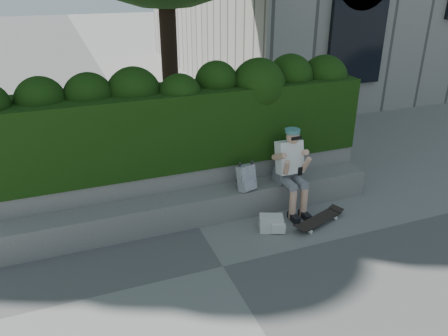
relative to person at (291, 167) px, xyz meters
name	(u,v)px	position (x,y,z in m)	size (l,w,h in m)	color
ground	(223,266)	(-1.56, -1.07, -0.75)	(80.00, 80.00, 0.00)	slate
bench_ledge	(194,208)	(-1.56, 0.18, -0.53)	(6.00, 0.45, 0.45)	gray
planter_wall	(185,187)	(-1.56, 0.66, -0.38)	(6.00, 0.50, 0.75)	gray
hedge	(179,126)	(-1.56, 0.88, 0.60)	(6.00, 1.00, 1.20)	black
person	(291,167)	(0.00, 0.00, 0.00)	(0.40, 0.76, 1.38)	slate
skateboard	(319,220)	(0.21, -0.60, -0.68)	(0.90, 0.50, 0.09)	black
backpack_plaid	(247,178)	(-0.73, 0.08, -0.10)	(0.27, 0.14, 0.40)	silver
backpack_ground	(271,223)	(-0.55, -0.48, -0.64)	(0.35, 0.25, 0.22)	silver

